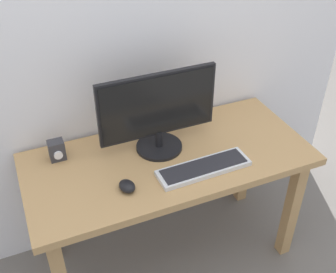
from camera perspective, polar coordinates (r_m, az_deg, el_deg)
The scene contains 6 objects.
ground_plane at distance 2.53m, azimuth 0.12°, elevation -15.59°, with size 6.00×6.00×0.00m, color slate.
desk at distance 2.09m, azimuth 0.14°, elevation -4.94°, with size 1.39×0.63×0.72m.
monitor at distance 1.96m, azimuth -1.39°, elevation 3.48°, with size 0.58×0.23×0.41m.
keyboard_primary at distance 1.94m, azimuth 4.92°, elevation -4.31°, with size 0.45×0.14×0.03m.
mouse at distance 1.84m, azimuth -5.64°, elevation -6.79°, with size 0.07×0.09×0.04m, color black.
audio_controller at distance 2.05m, azimuth -15.00°, elevation -1.85°, with size 0.07×0.07×0.10m.
Camera 1 is at (-0.62, -1.45, 1.98)m, focal length 44.45 mm.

